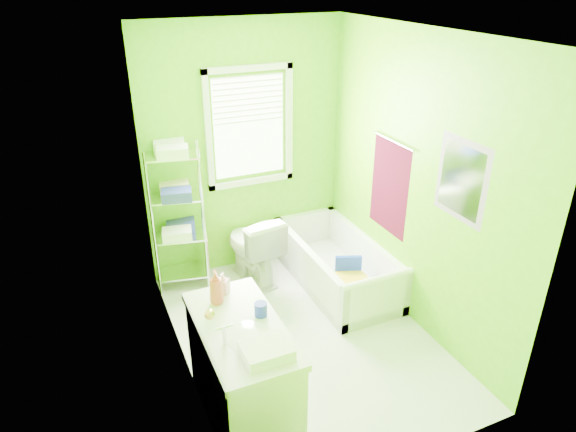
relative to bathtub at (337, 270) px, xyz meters
name	(u,v)px	position (x,y,z in m)	size (l,w,h in m)	color
ground	(304,336)	(-0.68, -0.63, -0.16)	(2.90, 2.90, 0.00)	silver
room_envelope	(307,176)	(-0.68, -0.63, 1.38)	(2.14, 2.94, 2.62)	#5AAB08
window	(249,121)	(-0.63, 0.79, 1.45)	(0.92, 0.05, 1.22)	white
door	(219,347)	(-1.72, -1.63, 0.84)	(0.09, 0.80, 2.00)	white
right_wall_decor	(415,184)	(0.35, -0.65, 1.16)	(0.04, 1.48, 1.17)	#48081D
bathtub	(337,270)	(0.00, 0.00, 0.00)	(0.74, 1.58, 0.51)	white
toilet	(252,247)	(-0.77, 0.45, 0.22)	(0.43, 0.76, 0.77)	white
vanity	(243,369)	(-1.47, -1.27, 0.27)	(0.55, 1.08, 1.08)	silver
wire_shelf_unit	(178,202)	(-1.45, 0.65, 0.77)	(0.56, 0.46, 1.53)	silver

